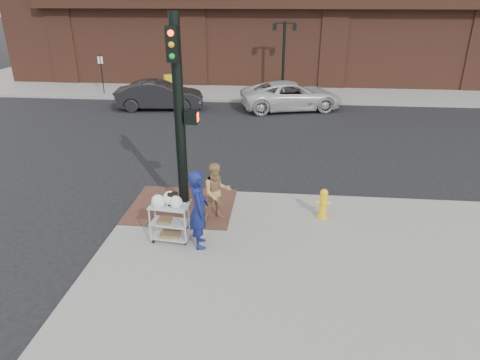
# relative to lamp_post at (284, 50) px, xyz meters

# --- Properties ---
(ground) EXTENTS (220.00, 220.00, 0.00)m
(ground) POSITION_rel_lamp_post_xyz_m (-2.00, -16.00, -2.62)
(ground) COLOR black
(ground) RESTS_ON ground
(sidewalk_far) EXTENTS (65.00, 36.00, 0.15)m
(sidewalk_far) POSITION_rel_lamp_post_xyz_m (10.50, 16.00, -2.54)
(sidewalk_far) COLOR gray
(sidewalk_far) RESTS_ON ground
(brick_curb_ramp) EXTENTS (2.80, 2.40, 0.01)m
(brick_curb_ramp) POSITION_rel_lamp_post_xyz_m (-2.60, -15.10, -2.46)
(brick_curb_ramp) COLOR #4E2A24
(brick_curb_ramp) RESTS_ON sidewalk_near
(lamp_post) EXTENTS (1.32, 0.22, 4.00)m
(lamp_post) POSITION_rel_lamp_post_xyz_m (0.00, 0.00, 0.00)
(lamp_post) COLOR black
(lamp_post) RESTS_ON sidewalk_far
(parking_sign) EXTENTS (0.05, 0.05, 2.20)m
(parking_sign) POSITION_rel_lamp_post_xyz_m (-10.50, -1.00, -1.37)
(parking_sign) COLOR black
(parking_sign) RESTS_ON sidewalk_far
(traffic_signal_pole) EXTENTS (0.61, 0.51, 5.00)m
(traffic_signal_pole) POSITION_rel_lamp_post_xyz_m (-2.48, -15.23, 0.21)
(traffic_signal_pole) COLOR black
(traffic_signal_pole) RESTS_ON sidewalk_near
(woman_blue) EXTENTS (0.59, 0.76, 1.85)m
(woman_blue) POSITION_rel_lamp_post_xyz_m (-1.73, -17.00, -1.54)
(woman_blue) COLOR navy
(woman_blue) RESTS_ON sidewalk_near
(pedestrian_tan) EXTENTS (0.92, 0.84, 1.54)m
(pedestrian_tan) POSITION_rel_lamp_post_xyz_m (-1.52, -15.74, -1.70)
(pedestrian_tan) COLOR #A27C4C
(pedestrian_tan) RESTS_ON sidewalk_near
(sedan_dark) EXTENTS (4.58, 2.07, 1.46)m
(sedan_dark) POSITION_rel_lamp_post_xyz_m (-6.31, -3.89, -1.89)
(sedan_dark) COLOR black
(sedan_dark) RESTS_ON ground
(minivan_white) EXTENTS (5.61, 3.63, 1.44)m
(minivan_white) POSITION_rel_lamp_post_xyz_m (0.48, -3.28, -1.90)
(minivan_white) COLOR silver
(minivan_white) RESTS_ON ground
(utility_cart) EXTENTS (0.93, 0.58, 1.22)m
(utility_cart) POSITION_rel_lamp_post_xyz_m (-2.46, -16.85, -1.92)
(utility_cart) COLOR #B1B1B6
(utility_cart) RESTS_ON sidewalk_near
(fire_hydrant) EXTENTS (0.38, 0.27, 0.80)m
(fire_hydrant) POSITION_rel_lamp_post_xyz_m (1.18, -15.36, -2.06)
(fire_hydrant) COLOR yellow
(fire_hydrant) RESTS_ON sidewalk_near
(newsbox_yellow) EXTENTS (0.59, 0.57, 1.10)m
(newsbox_yellow) POSITION_rel_lamp_post_xyz_m (-6.61, -0.83, -1.92)
(newsbox_yellow) COLOR gold
(newsbox_yellow) RESTS_ON sidewalk_far
(newsbox_blue) EXTENTS (0.45, 0.42, 0.92)m
(newsbox_blue) POSITION_rel_lamp_post_xyz_m (-6.63, -0.75, -2.01)
(newsbox_blue) COLOR #1B2CB2
(newsbox_blue) RESTS_ON sidewalk_far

